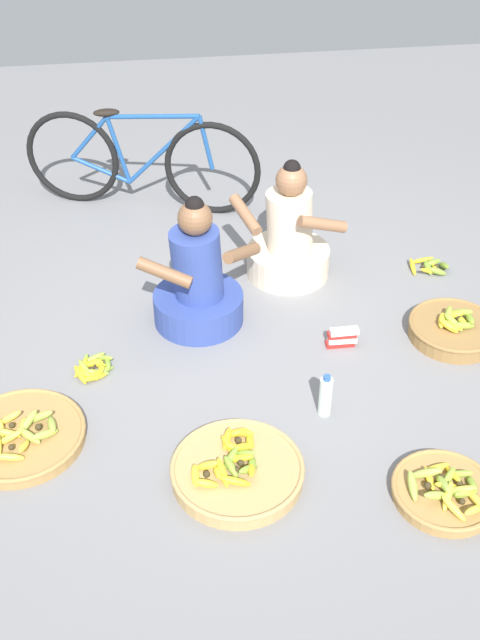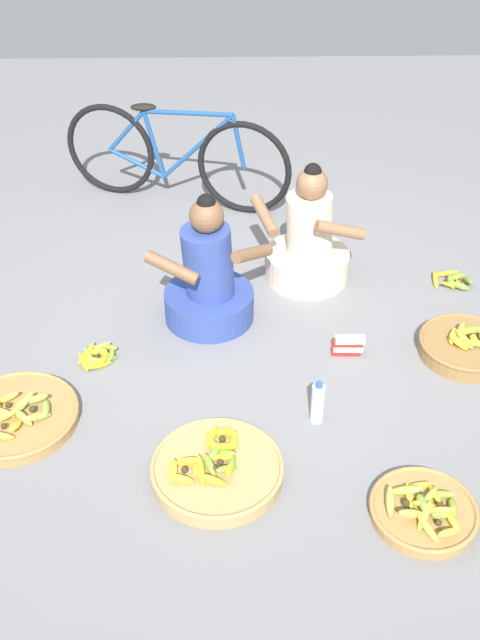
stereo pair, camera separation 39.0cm
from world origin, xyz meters
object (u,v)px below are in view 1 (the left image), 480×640
at_px(vendor_woman_front, 198,284).
at_px(loose_bananas_front_right, 431,267).
at_px(vendor_woman_behind, 289,240).
at_px(loose_bananas_front_left, 93,368).
at_px(water_bottle, 325,396).
at_px(banana_basket_back_right, 237,470).
at_px(banana_basket_near_vendor, 454,329).
at_px(banana_basket_back_left, 21,436).
at_px(packet_carton_stack, 342,337).
at_px(banana_basket_front_center, 445,491).
at_px(bicycle_leaning, 141,161).

relative_size(vendor_woman_front, loose_bananas_front_right, 3.32).
bearing_deg(vendor_woman_behind, loose_bananas_front_left, -146.95).
bearing_deg(vendor_woman_behind, water_bottle, -92.95).
xyz_separation_m(banana_basket_back_right, banana_basket_near_vendor, (1.36, 0.85, 0.01)).
relative_size(banana_basket_back_left, loose_bananas_front_left, 2.53).
distance_m(banana_basket_back_right, packet_carton_stack, 1.13).
distance_m(banana_basket_front_center, banana_basket_near_vendor, 1.20).
height_order(banana_basket_back_left, water_bottle, water_bottle).
height_order(vendor_woman_front, loose_bananas_front_left, vendor_woman_front).
bearing_deg(loose_bananas_front_left, banana_basket_front_center, -35.22).
height_order(vendor_woman_front, water_bottle, vendor_woman_front).
xyz_separation_m(banana_basket_front_center, banana_basket_near_vendor, (0.46, 1.11, 0.02)).
bearing_deg(loose_bananas_front_left, vendor_woman_front, 31.83).
xyz_separation_m(vendor_woman_behind, bicycle_leaning, (-0.86, 1.02, 0.11)).
bearing_deg(banana_basket_back_left, banana_basket_near_vendor, 11.47).
distance_m(vendor_woman_front, water_bottle, 1.03).
distance_m(water_bottle, packet_carton_stack, 0.56).
bearing_deg(banana_basket_near_vendor, water_bottle, -150.08).
xyz_separation_m(banana_basket_back_right, packet_carton_stack, (0.72, 0.87, 0.01)).
relative_size(vendor_woman_front, vendor_woman_behind, 1.03).
height_order(vendor_woman_behind, bicycle_leaning, vendor_woman_behind).
relative_size(vendor_woman_behind, banana_basket_back_right, 1.26).
relative_size(banana_basket_near_vendor, packet_carton_stack, 2.91).
bearing_deg(banana_basket_near_vendor, banana_basket_back_right, -147.91).
distance_m(vendor_woman_front, banana_basket_near_vendor, 1.47).
xyz_separation_m(banana_basket_back_right, loose_bananas_front_right, (1.48, 1.53, -0.02)).
relative_size(banana_basket_front_center, banana_basket_back_right, 0.77).
relative_size(banana_basket_back_left, packet_carton_stack, 3.56).
height_order(vendor_woman_front, packet_carton_stack, vendor_woman_front).
height_order(vendor_woman_front, banana_basket_back_right, vendor_woman_front).
xyz_separation_m(banana_basket_front_center, banana_basket_back_right, (-0.90, 0.25, 0.01)).
height_order(bicycle_leaning, banana_basket_back_right, bicycle_leaning).
xyz_separation_m(bicycle_leaning, banana_basket_front_center, (1.19, -2.91, -0.32)).
bearing_deg(bicycle_leaning, loose_bananas_front_left, -101.23).
bearing_deg(water_bottle, banana_basket_near_vendor, 29.92).
bearing_deg(banana_basket_back_right, loose_bananas_front_left, 127.79).
xyz_separation_m(bicycle_leaning, loose_bananas_front_left, (-0.36, -1.82, -0.33)).
height_order(banana_basket_front_center, water_bottle, water_bottle).
bearing_deg(banana_basket_front_center, banana_basket_back_left, 161.68).
relative_size(vendor_woman_behind, banana_basket_back_left, 1.24).
relative_size(banana_basket_near_vendor, loose_bananas_front_left, 2.06).
distance_m(banana_basket_near_vendor, water_bottle, 1.00).
distance_m(banana_basket_back_right, loose_bananas_front_right, 2.13).
bearing_deg(water_bottle, loose_bananas_front_left, 156.93).
height_order(banana_basket_back_left, loose_bananas_front_left, banana_basket_back_left).
relative_size(banana_basket_back_left, loose_bananas_front_right, 2.59).
height_order(water_bottle, packet_carton_stack, water_bottle).
height_order(vendor_woman_behind, banana_basket_back_left, vendor_woman_behind).
xyz_separation_m(banana_basket_near_vendor, loose_bananas_front_right, (0.11, 0.68, -0.03)).
height_order(banana_basket_front_center, loose_bananas_front_right, banana_basket_front_center).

